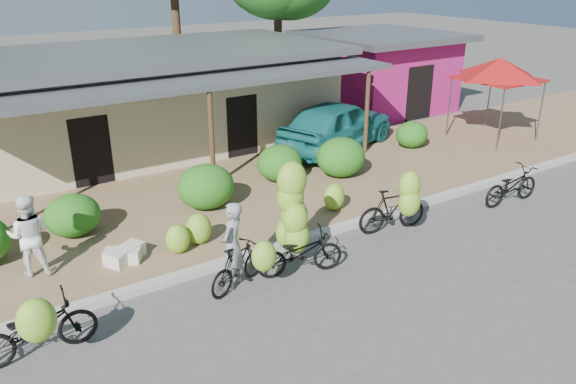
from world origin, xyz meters
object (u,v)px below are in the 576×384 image
at_px(bike_left, 242,265).
at_px(sack_far, 122,256).
at_px(vendor, 232,246).
at_px(red_canopy, 500,68).
at_px(bike_center, 296,230).
at_px(bike_right, 396,206).
at_px(sack_near, 126,254).
at_px(teal_van, 337,124).
at_px(bike_far_right, 511,186).
at_px(bystander, 29,235).
at_px(bike_far_left, 36,328).

xyz_separation_m(bike_left, sack_far, (-1.69, 2.16, -0.28)).
bearing_deg(sack_far, vendor, -50.94).
height_order(red_canopy, bike_center, red_canopy).
xyz_separation_m(bike_right, vendor, (-4.34, 0.01, 0.20)).
xyz_separation_m(sack_far, vendor, (1.60, -1.97, 0.64)).
bearing_deg(vendor, sack_near, -90.73).
xyz_separation_m(sack_near, teal_van, (8.56, 3.77, 0.69)).
bearing_deg(bike_left, bike_right, -108.95).
relative_size(red_canopy, bike_right, 1.88).
relative_size(bike_center, sack_far, 3.03).
bearing_deg(teal_van, sack_far, 93.44).
relative_size(bike_center, sack_near, 2.67).
xyz_separation_m(bike_left, bike_far_right, (8.09, -0.16, -0.04)).
xyz_separation_m(bike_center, bike_right, (2.90, 0.08, -0.17)).
relative_size(sack_near, sack_far, 1.13).
height_order(red_canopy, sack_near, red_canopy).
distance_m(sack_near, teal_van, 9.38).
relative_size(sack_near, bystander, 0.50).
bearing_deg(bike_far_left, vendor, -84.54).
distance_m(bike_far_left, bystander, 2.78).
xyz_separation_m(bike_far_left, teal_van, (10.72, 5.99, 0.38)).
distance_m(bike_far_left, bike_left, 3.77).
bearing_deg(red_canopy, sack_far, -173.10).
bearing_deg(sack_near, bike_left, -53.29).
bearing_deg(sack_near, sack_far, -173.87).
relative_size(bike_far_left, vendor, 1.08).
relative_size(bike_right, bystander, 1.09).
height_order(red_canopy, bike_far_left, red_canopy).
height_order(red_canopy, bystander, red_canopy).
distance_m(red_canopy, bystander, 15.86).
distance_m(bike_left, bike_far_right, 8.09).
relative_size(bike_right, sack_near, 2.19).
height_order(bike_left, sack_far, bike_left).
bearing_deg(bike_far_left, bike_right, -86.61).
xyz_separation_m(red_canopy, bike_center, (-11.07, -3.76, -1.74)).
relative_size(bike_far_left, bike_left, 1.19).
height_order(sack_far, vendor, vendor).
bearing_deg(sack_far, bike_center, -34.07).
bearing_deg(teal_van, bystander, 87.47).
height_order(bike_left, vendor, vendor).
xyz_separation_m(bike_center, bystander, (-4.66, 2.56, 0.10)).
relative_size(bike_far_right, sack_far, 2.57).
bearing_deg(bike_right, red_canopy, -54.39).
bearing_deg(sack_near, bike_far_left, -134.19).
relative_size(bike_far_left, bike_right, 1.04).
height_order(bike_center, sack_far, bike_center).
height_order(bike_far_right, sack_far, bike_far_right).
xyz_separation_m(bike_right, teal_van, (2.71, 5.75, 0.26)).
bearing_deg(red_canopy, bystander, -175.65).
relative_size(bike_left, sack_far, 2.18).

